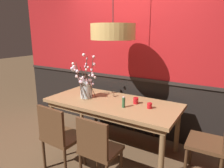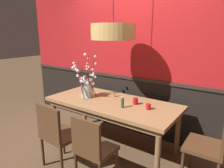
% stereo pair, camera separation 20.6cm
% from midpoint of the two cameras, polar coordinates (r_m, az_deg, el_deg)
% --- Properties ---
extents(ground_plane, '(24.00, 24.00, 0.00)m').
position_cam_midpoint_polar(ground_plane, '(3.44, -1.79, -16.64)').
color(ground_plane, brown).
extents(back_wall, '(5.06, 0.14, 2.95)m').
position_cam_midpoint_polar(back_wall, '(3.56, 4.13, 9.37)').
color(back_wall, black).
rests_on(back_wall, ground).
extents(dining_table, '(2.00, 0.91, 0.74)m').
position_cam_midpoint_polar(dining_table, '(3.15, -1.88, -6.25)').
color(dining_table, '#997047').
rests_on(dining_table, ground).
extents(chair_head_east_end, '(0.44, 0.47, 0.98)m').
position_cam_midpoint_polar(chair_head_east_end, '(2.74, 24.46, -13.60)').
color(chair_head_east_end, '#4C301C').
rests_on(chair_head_east_end, ground).
extents(chair_near_side_left, '(0.48, 0.43, 0.89)m').
position_cam_midpoint_polar(chair_near_side_left, '(2.79, -16.57, -13.30)').
color(chair_near_side_left, '#4C301C').
rests_on(chair_near_side_left, ground).
extents(chair_near_side_right, '(0.42, 0.38, 0.87)m').
position_cam_midpoint_polar(chair_near_side_right, '(2.43, -6.49, -17.26)').
color(chair_near_side_right, '#4C301C').
rests_on(chair_near_side_right, ground).
extents(chair_far_side_left, '(0.46, 0.42, 0.96)m').
position_cam_midpoint_polar(chair_far_side_left, '(4.05, 1.87, -3.55)').
color(chair_far_side_left, '#4C301C').
rests_on(chair_far_side_left, ground).
extents(chair_far_side_right, '(0.46, 0.44, 0.95)m').
position_cam_midpoint_polar(chair_far_side_right, '(3.81, 9.16, -4.80)').
color(chair_far_side_right, '#4C301C').
rests_on(chair_far_side_right, ground).
extents(vase_with_blossoms, '(0.39, 0.41, 0.69)m').
position_cam_midpoint_polar(vase_with_blossoms, '(3.29, -9.05, -0.64)').
color(vase_with_blossoms, silver).
rests_on(vase_with_blossoms, dining_table).
extents(candle_holder_nearer_center, '(0.07, 0.07, 0.08)m').
position_cam_midpoint_polar(candle_holder_nearer_center, '(2.86, 8.31, -5.97)').
color(candle_holder_nearer_center, red).
rests_on(candle_holder_nearer_center, dining_table).
extents(candle_holder_nearer_edge, '(0.08, 0.08, 0.09)m').
position_cam_midpoint_polar(candle_holder_nearer_edge, '(3.02, 4.65, -4.63)').
color(candle_holder_nearer_edge, red).
rests_on(candle_holder_nearer_edge, dining_table).
extents(condiment_bottle, '(0.04, 0.04, 0.16)m').
position_cam_midpoint_polar(condiment_bottle, '(2.86, 1.17, -5.06)').
color(condiment_bottle, '#2D5633').
rests_on(condiment_bottle, dining_table).
extents(pendant_lamp, '(0.64, 0.64, 1.30)m').
position_cam_midpoint_polar(pendant_lamp, '(3.01, -1.74, 14.25)').
color(pendant_lamp, tan).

